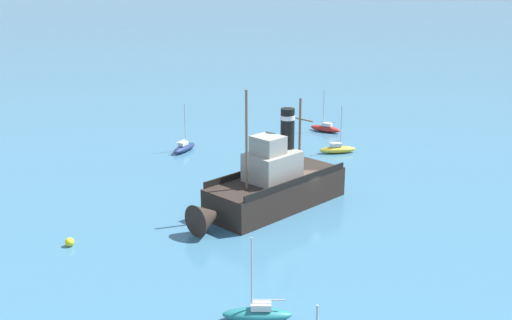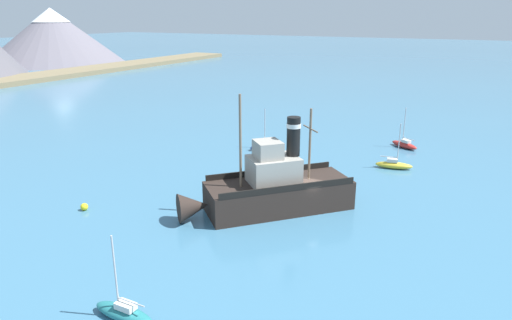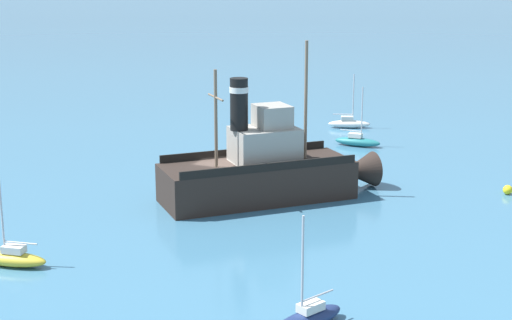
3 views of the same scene
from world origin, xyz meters
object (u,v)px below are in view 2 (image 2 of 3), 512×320
at_px(sailboat_teal, 124,312).
at_px(sailboat_red, 404,144).
at_px(sailboat_yellow, 394,165).
at_px(mooring_buoy, 84,207).
at_px(sailboat_navy, 263,145).
at_px(old_tugboat, 272,189).

height_order(sailboat_teal, sailboat_red, same).
xyz_separation_m(sailboat_yellow, mooring_buoy, (-23.31, 20.39, -0.12)).
bearing_deg(sailboat_red, sailboat_navy, 119.44).
relative_size(old_tugboat, sailboat_navy, 2.62).
bearing_deg(sailboat_red, old_tugboat, 166.08).
relative_size(sailboat_teal, sailboat_navy, 1.00).
bearing_deg(old_tugboat, mooring_buoy, 118.71).
xyz_separation_m(old_tugboat, sailboat_red, (24.44, -6.06, -1.40)).
bearing_deg(sailboat_red, mooring_buoy, 148.23).
distance_m(sailboat_teal, mooring_buoy, 16.03).
distance_m(sailboat_yellow, mooring_buoy, 30.96).
bearing_deg(old_tugboat, sailboat_teal, 178.00).
bearing_deg(sailboat_red, sailboat_yellow, -176.15).
bearing_deg(sailboat_teal, sailboat_yellow, -12.54).
bearing_deg(old_tugboat, sailboat_red, -13.92).
bearing_deg(sailboat_yellow, mooring_buoy, 138.82).
bearing_deg(sailboat_navy, sailboat_teal, -165.32).
relative_size(sailboat_teal, mooring_buoy, 7.92).
relative_size(sailboat_red, mooring_buoy, 7.92).
bearing_deg(sailboat_yellow, sailboat_red, 3.85).
bearing_deg(sailboat_teal, old_tugboat, -2.00).
bearing_deg(mooring_buoy, sailboat_red, -31.77).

